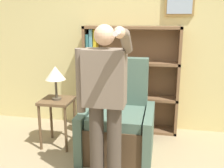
# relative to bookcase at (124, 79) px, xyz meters

# --- Properties ---
(wall_back) EXTENTS (8.00, 0.11, 2.80)m
(wall_back) POSITION_rel_bookcase_xyz_m (0.02, 0.16, 0.60)
(wall_back) COLOR #DBCC84
(wall_back) RESTS_ON ground_plane
(bookcase) EXTENTS (1.42, 0.28, 1.60)m
(bookcase) POSITION_rel_bookcase_xyz_m (0.00, 0.00, 0.00)
(bookcase) COLOR brown
(bookcase) RESTS_ON ground_plane
(armchair) EXTENTS (0.89, 0.85, 1.21)m
(armchair) POSITION_rel_bookcase_xyz_m (0.04, -0.75, -0.43)
(armchair) COLOR #4C3823
(armchair) RESTS_ON ground_plane
(person_standing) EXTENTS (0.56, 0.78, 1.66)m
(person_standing) POSITION_rel_bookcase_xyz_m (0.02, -1.45, 0.14)
(person_standing) COLOR #473D33
(person_standing) RESTS_ON ground_plane
(side_table) EXTENTS (0.41, 0.41, 0.66)m
(side_table) POSITION_rel_bookcase_xyz_m (-0.80, -0.72, -0.28)
(side_table) COLOR brown
(side_table) RESTS_ON ground_plane
(table_lamp) EXTENTS (0.27, 0.27, 0.45)m
(table_lamp) POSITION_rel_bookcase_xyz_m (-0.80, -0.72, 0.19)
(table_lamp) COLOR #4C4233
(table_lamp) RESTS_ON side_table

